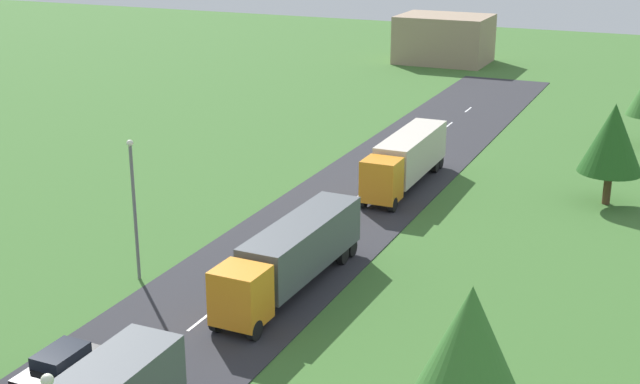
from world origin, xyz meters
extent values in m
cube|color=#2B2B30|center=(0.00, 24.50, 0.03)|extent=(10.00, 140.00, 0.06)
cube|color=white|center=(0.00, 25.86, 0.07)|extent=(0.16, 2.40, 0.01)
cube|color=white|center=(0.00, 33.38, 0.07)|extent=(0.16, 2.40, 0.01)
cube|color=white|center=(0.00, 40.08, 0.07)|extent=(0.16, 2.40, 0.01)
cube|color=white|center=(0.00, 47.92, 0.07)|extent=(0.16, 2.40, 0.01)
cube|color=white|center=(0.00, 55.05, 0.07)|extent=(0.16, 2.40, 0.01)
cube|color=white|center=(0.00, 62.64, 0.07)|extent=(0.16, 2.40, 0.01)
cube|color=white|center=(0.00, 69.85, 0.07)|extent=(0.16, 2.40, 0.01)
cube|color=white|center=(0.00, 76.90, 0.07)|extent=(0.16, 2.40, 0.01)
cube|color=orange|center=(2.35, 25.84, 1.92)|extent=(2.50, 2.33, 2.73)
cube|color=black|center=(2.32, 24.76, 2.41)|extent=(2.10, 0.15, 1.20)
cube|color=#4C5156|center=(2.51, 32.42, 2.18)|extent=(2.75, 10.26, 2.64)
cube|color=black|center=(2.51, 32.42, 0.66)|extent=(1.14, 9.71, 0.24)
cylinder|color=black|center=(3.38, 25.24, 0.56)|extent=(0.37, 1.01, 1.00)
cylinder|color=black|center=(1.28, 25.30, 0.56)|extent=(0.37, 1.01, 1.00)
cylinder|color=black|center=(3.64, 35.45, 0.56)|extent=(0.37, 1.01, 1.00)
cylinder|color=black|center=(1.54, 35.51, 0.56)|extent=(0.37, 1.01, 1.00)
cylinder|color=black|center=(3.67, 36.68, 0.56)|extent=(0.37, 1.01, 1.00)
cylinder|color=black|center=(1.57, 36.73, 0.56)|extent=(0.37, 1.01, 1.00)
cube|color=orange|center=(2.24, 45.55, 2.00)|extent=(2.45, 2.27, 2.87)
cube|color=black|center=(2.24, 44.48, 2.51)|extent=(2.10, 0.11, 1.26)
cube|color=beige|center=(2.21, 51.94, 2.29)|extent=(2.55, 9.83, 2.85)
cube|color=black|center=(2.21, 51.94, 0.66)|extent=(0.94, 9.34, 0.24)
cylinder|color=black|center=(3.29, 44.99, 0.56)|extent=(0.35, 1.00, 1.00)
cylinder|color=black|center=(1.19, 44.98, 0.56)|extent=(0.35, 1.00, 1.00)
cylinder|color=black|center=(3.25, 54.89, 0.56)|extent=(0.35, 1.00, 1.00)
cylinder|color=black|center=(1.15, 54.88, 0.56)|extent=(0.35, 1.00, 1.00)
cylinder|color=black|center=(3.24, 56.07, 0.56)|extent=(0.35, 1.00, 1.00)
cylinder|color=black|center=(1.14, 56.06, 0.56)|extent=(0.35, 1.00, 1.00)
cube|color=black|center=(-2.47, 18.37, 0.69)|extent=(1.81, 4.08, 0.63)
cube|color=black|center=(-2.47, 18.58, 1.27)|extent=(1.51, 2.29, 0.52)
cylinder|color=black|center=(-1.67, 19.75, 0.38)|extent=(0.22, 0.64, 0.64)
cylinder|color=black|center=(-3.26, 19.76, 0.38)|extent=(0.22, 0.64, 0.64)
sphere|color=silver|center=(6.11, 8.67, 7.49)|extent=(0.36, 0.36, 0.36)
cylinder|color=slate|center=(-5.86, 28.98, 3.82)|extent=(0.18, 0.18, 7.65)
sphere|color=silver|center=(-5.86, 28.98, 7.77)|extent=(0.36, 0.36, 0.36)
cone|color=#38702D|center=(16.05, 15.13, 6.52)|extent=(5.29, 5.29, 5.82)
cylinder|color=#513823|center=(16.16, 52.74, 1.14)|extent=(0.54, 0.54, 2.29)
cone|color=#23561E|center=(16.16, 52.74, 4.68)|extent=(4.35, 4.35, 4.78)
cube|color=#9E846B|center=(-10.31, 102.98, 3.04)|extent=(11.51, 8.92, 6.09)
camera|label=1|loc=(21.26, -7.13, 19.69)|focal=48.71mm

